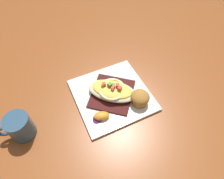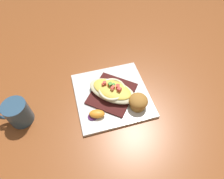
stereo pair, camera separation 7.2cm
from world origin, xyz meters
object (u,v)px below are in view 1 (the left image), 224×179
muffin (140,98)px  orange_garnish (101,116)px  square_plate (112,95)px  gratin_dish (112,90)px  coffee_mug (20,128)px

muffin → orange_garnish: bearing=-79.6°
square_plate → orange_garnish: 0.11m
orange_garnish → gratin_dish: bearing=144.7°
gratin_dish → muffin: same height
square_plate → coffee_mug: 0.34m
gratin_dish → muffin: 0.11m
gratin_dish → coffee_mug: coffee_mug is taller
orange_garnish → coffee_mug: size_ratio=0.62×
gratin_dish → muffin: (0.06, 0.09, 0.00)m
muffin → coffee_mug: (0.01, -0.42, 0.00)m
square_plate → muffin: (0.06, 0.09, 0.03)m
square_plate → muffin: bearing=55.6°
orange_garnish → square_plate: bearing=144.6°
square_plate → orange_garnish: size_ratio=3.93×
orange_garnish → coffee_mug: bearing=-93.3°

